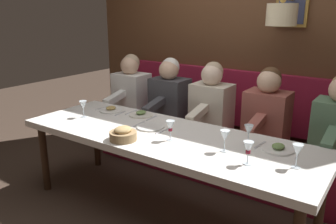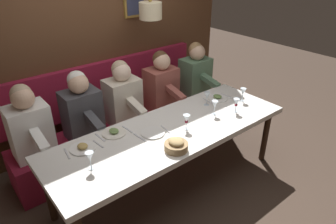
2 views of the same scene
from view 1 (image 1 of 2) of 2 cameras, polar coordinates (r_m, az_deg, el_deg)
name	(u,v)px [view 1 (image 1 of 2)]	position (r m, az deg, el deg)	size (l,w,h in m)	color
ground_plane	(165,211)	(3.24, -0.48, -16.04)	(12.00, 12.00, 0.00)	#423328
dining_table	(165,141)	(2.93, -0.52, -4.78)	(0.90, 2.62, 0.74)	silver
banquette_bench	(212,155)	(3.81, 7.32, -7.11)	(0.52, 2.82, 0.45)	maroon
back_wall_panel	(241,45)	(4.03, 11.90, 10.79)	(0.59, 4.02, 2.90)	#51331E
diner_near	(267,112)	(3.40, 16.03, 0.04)	(0.60, 0.40, 0.79)	#934C42
diner_middle	(211,103)	(3.62, 7.19, 1.55)	(0.60, 0.40, 0.79)	beige
diner_far	(169,96)	(3.88, 0.24, 2.71)	(0.60, 0.40, 0.79)	#3D3D42
diner_farthest	(131,89)	(4.22, -6.13, 3.74)	(0.60, 0.40, 0.79)	white
place_setting_0	(150,127)	(3.05, -2.93, -2.51)	(0.24, 0.32, 0.01)	silver
place_setting_1	(278,148)	(2.70, 17.74, -5.75)	(0.24, 0.33, 0.05)	white
place_setting_2	(141,114)	(3.41, -4.48, -0.36)	(0.24, 0.32, 0.05)	silver
place_setting_3	(111,110)	(3.60, -9.40, 0.39)	(0.24, 0.33, 0.05)	white
wine_glass_0	(170,126)	(2.73, 0.38, -2.41)	(0.07, 0.07, 0.16)	silver
wine_glass_1	(83,106)	(3.42, -13.84, 1.05)	(0.07, 0.07, 0.16)	silver
wine_glass_2	(297,151)	(2.42, 20.62, -6.08)	(0.07, 0.07, 0.16)	silver
wine_glass_3	(248,148)	(2.37, 13.13, -5.87)	(0.07, 0.07, 0.16)	silver
wine_glass_4	(225,136)	(2.55, 9.37, -4.00)	(0.07, 0.07, 0.16)	silver
wine_glass_5	(249,131)	(2.70, 13.20, -3.06)	(0.07, 0.07, 0.16)	silver
bread_bowl	(123,134)	(2.78, -7.42, -3.67)	(0.22, 0.22, 0.12)	#9E7F56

